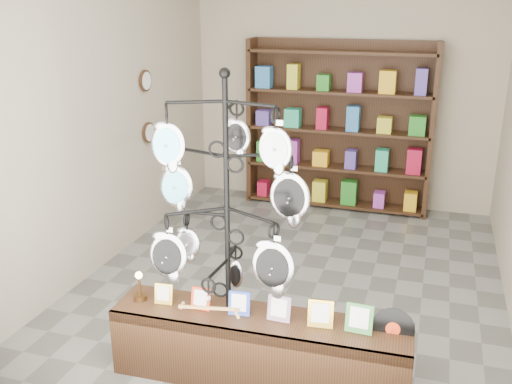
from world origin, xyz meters
The scene contains 6 objects.
ground centered at (0.00, 0.00, 0.00)m, with size 5.00×5.00×0.00m, color slate.
room_envelope centered at (0.00, 0.00, 1.85)m, with size 5.00×5.00×5.00m.
display_tree centered at (-0.09, -1.59, 1.31)m, with size 1.16×1.04×2.26m.
front_shelf centered at (0.15, -1.63, 0.27)m, with size 2.16×0.52×0.76m.
back_shelving centered at (0.00, 2.30, 1.03)m, with size 2.42×0.36×2.20m.
wall_clocks centered at (-1.97, 0.80, 1.50)m, with size 0.03×0.24×0.84m.
Camera 1 is at (1.22, -5.02, 2.67)m, focal length 40.00 mm.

